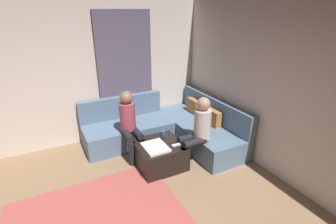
# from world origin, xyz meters

# --- Properties ---
(wall_back) EXTENTS (6.00, 0.12, 2.70)m
(wall_back) POSITION_xyz_m (0.00, 2.94, 1.35)
(wall_back) COLOR beige
(wall_back) RESTS_ON ground_plane
(wall_left) EXTENTS (0.12, 6.00, 2.70)m
(wall_left) POSITION_xyz_m (-2.94, 0.00, 1.35)
(wall_left) COLOR beige
(wall_left) RESTS_ON ground_plane
(curtain_panel) EXTENTS (0.06, 1.10, 2.50)m
(curtain_panel) POSITION_xyz_m (-2.84, 1.30, 1.25)
(curtain_panel) COLOR #595166
(curtain_panel) RESTS_ON ground_plane
(sectional_couch) EXTENTS (2.10, 2.55, 0.87)m
(sectional_couch) POSITION_xyz_m (-2.08, 1.88, 0.28)
(sectional_couch) COLOR slate
(sectional_couch) RESTS_ON ground_plane
(ottoman) EXTENTS (0.76, 0.76, 0.42)m
(ottoman) POSITION_xyz_m (-1.39, 1.34, 0.21)
(ottoman) COLOR black
(ottoman) RESTS_ON ground_plane
(folded_blanket) EXTENTS (0.44, 0.36, 0.04)m
(folded_blanket) POSITION_xyz_m (-1.29, 1.22, 0.44)
(folded_blanket) COLOR white
(folded_blanket) RESTS_ON ottoman
(coffee_mug) EXTENTS (0.08, 0.08, 0.10)m
(coffee_mug) POSITION_xyz_m (-1.61, 1.52, 0.47)
(coffee_mug) COLOR #334C72
(coffee_mug) RESTS_ON ottoman
(game_remote) EXTENTS (0.05, 0.15, 0.02)m
(game_remote) POSITION_xyz_m (-1.21, 1.56, 0.43)
(game_remote) COLOR white
(game_remote) RESTS_ON ottoman
(person_on_couch_back) EXTENTS (0.30, 0.60, 1.20)m
(person_on_couch_back) POSITION_xyz_m (-1.16, 1.93, 0.66)
(person_on_couch_back) COLOR black
(person_on_couch_back) RESTS_ON ground_plane
(person_on_couch_side) EXTENTS (0.60, 0.30, 1.20)m
(person_on_couch_side) POSITION_xyz_m (-1.93, 1.03, 0.66)
(person_on_couch_side) COLOR black
(person_on_couch_side) RESTS_ON ground_plane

